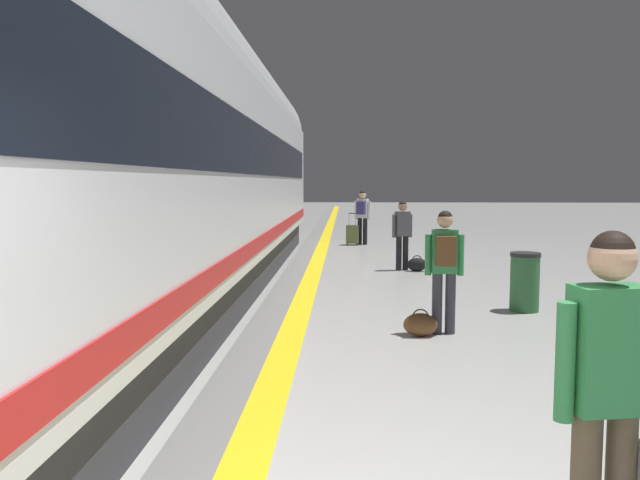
{
  "coord_description": "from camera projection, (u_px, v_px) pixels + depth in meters",
  "views": [
    {
      "loc": [
        -0.16,
        -1.8,
        2.0
      ],
      "look_at": [
        -0.51,
        6.79,
        1.21
      ],
      "focal_mm": 35.8,
      "sensor_mm": 36.0,
      "label": 1
    }
  ],
  "objects": [
    {
      "name": "duffel_bag_near",
      "position": [
        420.0,
        324.0,
        8.24
      ],
      "size": [
        0.44,
        0.26,
        0.36
      ],
      "color": "brown",
      "rests_on": "ground"
    },
    {
      "name": "safety_line_strip",
      "position": [
        308.0,
        288.0,
        11.95
      ],
      "size": [
        0.36,
        80.0,
        0.01
      ],
      "primitive_type": "cube",
      "color": "yellow",
      "rests_on": "ground"
    },
    {
      "name": "waste_bin",
      "position": [
        525.0,
        282.0,
        9.82
      ],
      "size": [
        0.46,
        0.46,
        0.91
      ],
      "color": "#2D6638",
      "rests_on": "ground"
    },
    {
      "name": "passenger_far",
      "position": [
        362.0,
        213.0,
        20.18
      ],
      "size": [
        0.5,
        0.41,
        1.71
      ],
      "color": "black",
      "rests_on": "ground"
    },
    {
      "name": "passenger_mid",
      "position": [
        402.0,
        230.0,
        14.31
      ],
      "size": [
        0.46,
        0.28,
        1.56
      ],
      "color": "black",
      "rests_on": "ground"
    },
    {
      "name": "traveller_foreground",
      "position": [
        607.0,
        381.0,
        3.11
      ],
      "size": [
        0.54,
        0.27,
        1.76
      ],
      "color": "brown",
      "rests_on": "ground"
    },
    {
      "name": "tactile_edge_band",
      "position": [
        289.0,
        288.0,
        11.96
      ],
      "size": [
        0.65,
        80.0,
        0.01
      ],
      "primitive_type": "cube",
      "color": "slate",
      "rests_on": "ground"
    },
    {
      "name": "high_speed_train",
      "position": [
        115.0,
        141.0,
        7.85
      ],
      "size": [
        2.94,
        28.09,
        4.97
      ],
      "color": "#38383D",
      "rests_on": "ground"
    },
    {
      "name": "duffel_bag_mid",
      "position": [
        417.0,
        264.0,
        14.22
      ],
      "size": [
        0.44,
        0.26,
        0.36
      ],
      "color": "black",
      "rests_on": "ground"
    },
    {
      "name": "passenger_near",
      "position": [
        445.0,
        261.0,
        8.3
      ],
      "size": [
        0.51,
        0.32,
        1.62
      ],
      "color": "#383842",
      "rests_on": "ground"
    },
    {
      "name": "suitcase_far",
      "position": [
        352.0,
        234.0,
        20.04
      ],
      "size": [
        0.41,
        0.29,
        1.02
      ],
      "color": "#596038",
      "rests_on": "ground"
    }
  ]
}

